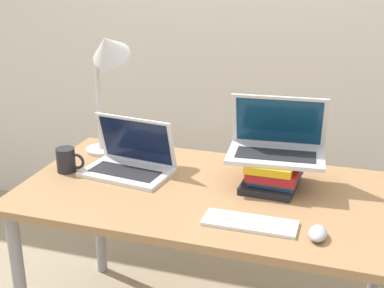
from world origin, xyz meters
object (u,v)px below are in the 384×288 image
Objects in this scene: wireless_keyboard at (250,223)px; mouse at (318,233)px; book_stack at (273,172)px; desk_lamp at (107,61)px; laptop_on_books at (277,144)px; mug at (67,160)px; laptop_left at (130,162)px.

wireless_keyboard is 3.29× the size of mouse.
book_stack reaches higher than mouse.
desk_lamp is (-0.93, 0.44, 0.40)m from mouse.
laptop_on_books is 1.22× the size of wireless_keyboard.
desk_lamp reaches higher than laptop_on_books.
mug is at bearing 165.49° from wireless_keyboard.
wireless_keyboard is (-0.02, -0.36, -0.16)m from laptop_on_books.
laptop_on_books is at bearing 10.03° from mug.
mug is at bearing 167.42° from mouse.
mouse is at bearing -21.12° from laptop_left.
mouse is (0.22, -0.02, 0.01)m from wireless_keyboard.
mouse is 0.78× the size of mug.
laptop_on_books is 3.13× the size of mug.
mouse is at bearing -62.03° from laptop_on_books.
book_stack is (0.58, 0.05, 0.01)m from laptop_left.
mouse is at bearing -25.43° from desk_lamp.
book_stack is 2.73× the size of mouse.
book_stack is 0.46× the size of desk_lamp.
mug reaches higher than wireless_keyboard.
laptop_on_books is at bearing -5.21° from desk_lamp.
desk_lamp reaches higher than book_stack.
book_stack is at bearing 86.52° from wireless_keyboard.
wireless_keyboard is at bearing -14.51° from mug.
mug reaches higher than mouse.
mouse is at bearing -59.71° from book_stack.
wireless_keyboard is 0.83m from mug.
desk_lamp is at bearing 136.68° from laptop_left.
book_stack is at bearing -95.93° from laptop_on_books.
mug is 0.44m from desk_lamp.
mug is (-0.81, 0.21, 0.04)m from wireless_keyboard.
wireless_keyboard is 2.57× the size of mug.
laptop_on_books is 0.45m from mouse.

